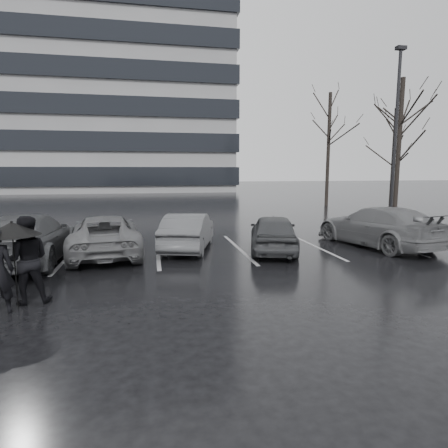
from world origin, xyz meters
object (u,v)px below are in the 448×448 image
Objects in this scene: tree_east at (399,148)px; tree_north at (328,150)px; car_west_c at (28,238)px; pedestrian_right at (27,260)px; car_west_a at (188,231)px; car_east at (378,226)px; car_west_b at (105,235)px; car_main at (273,233)px; lamp_post at (395,147)px; tree_ne at (393,159)px.

tree_north is (-1.00, 7.00, 0.25)m from tree_east.
pedestrian_right is at bearing 105.67° from car_west_c.
car_west_a is at bearing -169.30° from car_west_c.
pedestrian_right is (-10.50, -3.92, 0.19)m from car_east.
car_main is at bearing 168.00° from car_west_b.
lamp_post is (10.21, 3.53, 3.19)m from car_west_a.
lamp_post reaches higher than car_west_a.
car_west_a is at bearing -18.64° from car_east.
car_east is (11.58, 0.26, -0.01)m from car_west_c.
pedestrian_right is 24.97m from tree_north.
lamp_post is 4.80m from tree_east.
car_east is 2.74× the size of pedestrian_right.
tree_east is at bearing -154.67° from pedestrian_right.
car_west_c is at bearing 16.14° from car_main.
car_west_c is at bearing -83.56° from pedestrian_right.
tree_north is at bearing -115.21° from car_west_a.
car_west_b is 0.66× the size of tree_ne.
car_west_b is at bearing -163.51° from lamp_post.
car_west_a is at bearing -150.88° from tree_east.
pedestrian_right is at bearing 45.30° from car_main.
tree_north is (1.94, 10.79, 0.42)m from lamp_post.
car_west_a is 19.12m from tree_north.
car_west_b is 21.16m from tree_north.
car_west_a is at bearing -160.92° from lamp_post.
pedestrian_right is 0.21× the size of tree_north.
car_east is 0.59× the size of lamp_post.
car_west_b is (-2.72, -0.29, 0.01)m from car_west_a.
car_west_b is 13.86m from lamp_post.
tree_north is (12.15, 14.32, 3.62)m from car_west_a.
car_west_c is (-2.11, -0.68, 0.09)m from car_west_b.
car_west_b is 0.92× the size of car_west_c.
lamp_post reaches higher than tree_ne.
pedestrian_right is (-1.03, -4.35, 0.27)m from car_west_b.
tree_north is at bearing -138.71° from car_west_c.
tree_ne is at bearing -129.02° from car_west_a.
car_west_a is at bearing -130.30° from tree_north.
car_east is 6.30m from lamp_post.
car_west_b is 0.58× the size of tree_east.
lamp_post is 1.04× the size of tree_east.
tree_ne is (20.47, 12.30, 2.77)m from car_west_c.
pedestrian_right is (1.08, -3.66, 0.18)m from car_west_c.
tree_ne is (12.86, 12.17, 2.86)m from car_main.
car_west_c is 23.12m from tree_north.
tree_ne is 4.67m from tree_north.
pedestrian_right is (-6.53, -3.79, 0.27)m from car_main.
car_west_c is 0.59× the size of tree_north.
tree_north is (5.40, 15.04, 3.53)m from car_east.
lamp_post reaches higher than pedestrian_right.
pedestrian_right reaches higher than car_west_b.
car_west_c is at bearing -11.29° from car_east.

